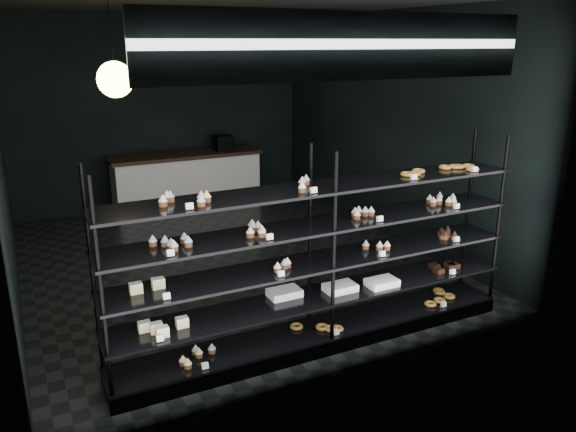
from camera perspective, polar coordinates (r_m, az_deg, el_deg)
The scene contains 5 objects.
room at distance 7.12m, azimuth -6.76°, elevation 7.65°, with size 5.01×6.01×3.20m.
display_shelf at distance 5.26m, azimuth 3.16°, elevation -6.86°, with size 4.00×0.50×1.91m.
signage at distance 4.38m, azimuth 6.48°, elevation 16.78°, with size 3.30×0.05×0.50m.
pendant_lamp at distance 5.50m, azimuth -17.16°, elevation 13.12°, with size 0.33×0.33×0.89m.
service_counter at distance 9.75m, azimuth -10.15°, elevation 3.54°, with size 2.54×0.65×1.23m.
Camera 1 is at (-2.36, -6.61, 2.78)m, focal length 35.00 mm.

